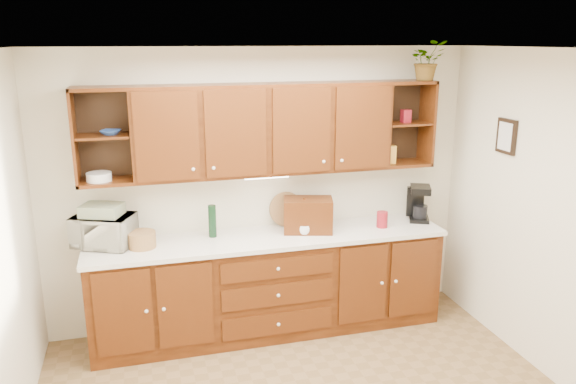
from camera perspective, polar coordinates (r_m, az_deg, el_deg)
ceiling at (r=3.40m, az=3.68°, el=14.24°), size 4.00×4.00×0.00m
back_wall at (r=5.27m, az=-2.71°, el=0.31°), size 4.00×0.00×4.00m
base_cabinets at (r=5.28m, az=-1.87°, el=-9.46°), size 3.20×0.60×0.90m
countertop at (r=5.10m, az=-1.89°, el=-4.70°), size 3.24×0.64×0.04m
upper_cabinets at (r=5.00m, az=-2.28°, el=6.43°), size 3.20×0.33×0.80m
undercabinet_light at (r=5.02m, az=-2.20°, el=1.57°), size 0.40×0.05×0.02m
framed_picture at (r=5.21m, az=21.31°, el=5.29°), size 0.03×0.24×0.30m
wicker_basket at (r=4.95m, az=-14.62°, el=-4.71°), size 0.31×0.31×0.14m
microwave at (r=5.06m, az=-18.21°, el=-3.76°), size 0.59×0.51×0.27m
towel_stack at (r=5.00m, az=-18.39°, el=-1.75°), size 0.39×0.34×0.10m
wine_bottle at (r=5.07m, az=-7.70°, el=-2.95°), size 0.08×0.08×0.29m
woven_tray at (r=5.37m, az=-0.19°, el=-3.32°), size 0.33×0.11×0.33m
bread_box at (r=5.17m, az=2.05°, el=-2.35°), size 0.50×0.38×0.31m
mug_tree at (r=5.19m, az=1.63°, el=-3.49°), size 0.29×0.29×0.32m
canister_red at (r=5.37m, az=9.54°, el=-2.77°), size 0.12×0.12×0.15m
canister_white at (r=5.16m, az=2.31°, el=-3.02°), size 0.10×0.10×0.20m
canister_yellow at (r=5.12m, az=2.93°, el=-3.68°), size 0.12×0.12×0.12m
coffee_maker at (r=5.63m, az=13.12°, el=-1.15°), size 0.27×0.30×0.35m
bowl_stack at (r=4.85m, az=-17.57°, el=5.79°), size 0.21×0.21×0.04m
plate_stack at (r=4.91m, az=-18.65°, el=1.47°), size 0.24×0.24×0.07m
pantry_box_yellow at (r=5.40m, az=10.34°, el=3.77°), size 0.10×0.08×0.17m
pantry_box_red at (r=5.43m, az=11.88°, el=7.56°), size 0.08×0.07×0.12m
potted_plant at (r=5.42m, az=13.94°, el=12.84°), size 0.34×0.30×0.36m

